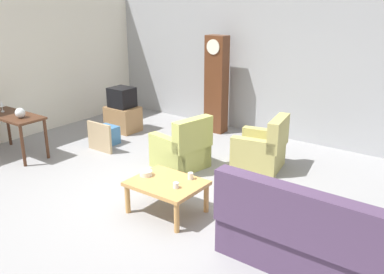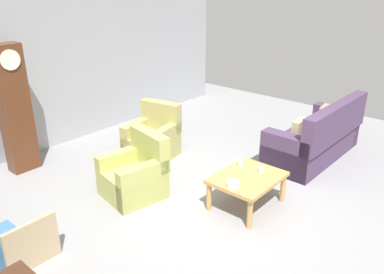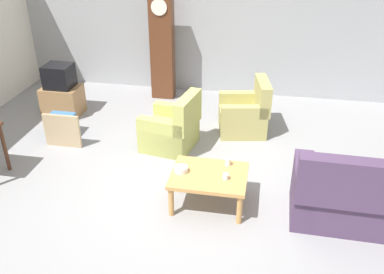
% 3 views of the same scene
% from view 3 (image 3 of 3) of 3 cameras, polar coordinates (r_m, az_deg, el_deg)
% --- Properties ---
extents(ground_plane, '(10.40, 10.40, 0.00)m').
position_cam_3_polar(ground_plane, '(5.95, -0.27, -6.56)').
color(ground_plane, gray).
extents(garage_door_wall, '(8.40, 0.16, 3.20)m').
position_cam_3_polar(garage_door_wall, '(8.64, 4.36, 16.19)').
color(garage_door_wall, '#9EA0A5').
rests_on(garage_door_wall, ground_plane).
extents(couch_floral, '(2.12, 0.92, 1.04)m').
position_cam_3_polar(couch_floral, '(5.56, 24.27, -7.90)').
color(couch_floral, '#4C3856').
rests_on(couch_floral, ground_plane).
extents(armchair_olive_near, '(0.91, 0.89, 0.92)m').
position_cam_3_polar(armchair_olive_near, '(6.75, -2.71, 0.97)').
color(armchair_olive_near, tan).
rests_on(armchair_olive_near, ground_plane).
extents(armchair_olive_far, '(0.92, 0.89, 0.92)m').
position_cam_3_polar(armchair_olive_far, '(7.30, 7.15, 2.98)').
color(armchair_olive_far, tan).
rests_on(armchair_olive_far, ground_plane).
extents(coffee_table_wood, '(0.96, 0.76, 0.45)m').
position_cam_3_polar(coffee_table_wood, '(5.42, 2.31, -5.57)').
color(coffee_table_wood, tan).
rests_on(coffee_table_wood, ground_plane).
extents(grandfather_clock, '(0.44, 0.30, 2.04)m').
position_cam_3_polar(grandfather_clock, '(8.46, -4.00, 11.92)').
color(grandfather_clock, '#562D19').
rests_on(grandfather_clock, ground_plane).
extents(tv_stand_cabinet, '(0.68, 0.52, 0.53)m').
position_cam_3_polar(tv_stand_cabinet, '(8.27, -16.96, 4.73)').
color(tv_stand_cabinet, '#997047').
rests_on(tv_stand_cabinet, ground_plane).
extents(tv_crt, '(0.48, 0.44, 0.42)m').
position_cam_3_polar(tv_crt, '(8.10, -17.43, 7.82)').
color(tv_crt, black).
rests_on(tv_crt, tv_stand_cabinet).
extents(framed_picture_leaning, '(0.60, 0.05, 0.55)m').
position_cam_3_polar(framed_picture_leaning, '(7.09, -17.03, 0.80)').
color(framed_picture_leaning, tan).
rests_on(framed_picture_leaning, ground_plane).
extents(storage_box_blue, '(0.42, 0.37, 0.35)m').
position_cam_3_polar(storage_box_blue, '(7.51, -17.19, 1.52)').
color(storage_box_blue, teal).
rests_on(storage_box_blue, ground_plane).
extents(cup_white_porcelain, '(0.07, 0.07, 0.09)m').
position_cam_3_polar(cup_white_porcelain, '(5.55, 4.84, -3.35)').
color(cup_white_porcelain, white).
rests_on(cup_white_porcelain, coffee_table_wood).
extents(cup_blue_rimmed, '(0.07, 0.07, 0.07)m').
position_cam_3_polar(cup_blue_rimmed, '(5.28, 4.56, -5.31)').
color(cup_blue_rimmed, silver).
rests_on(cup_blue_rimmed, coffee_table_wood).
extents(bowl_white_stacked, '(0.17, 0.17, 0.07)m').
position_cam_3_polar(bowl_white_stacked, '(5.40, -1.47, -4.36)').
color(bowl_white_stacked, white).
rests_on(bowl_white_stacked, coffee_table_wood).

